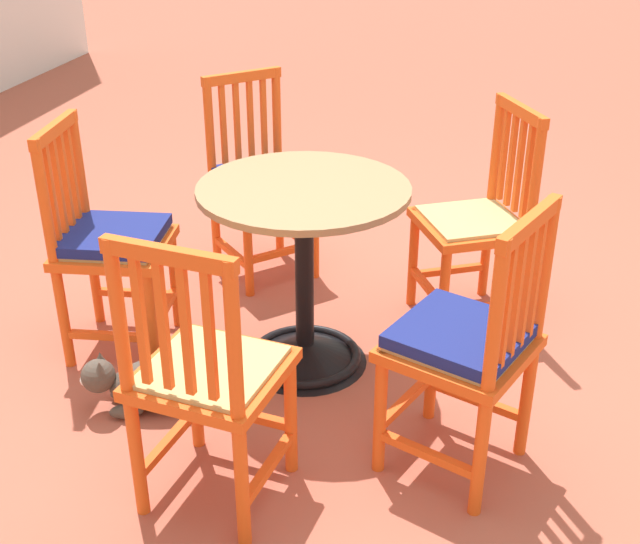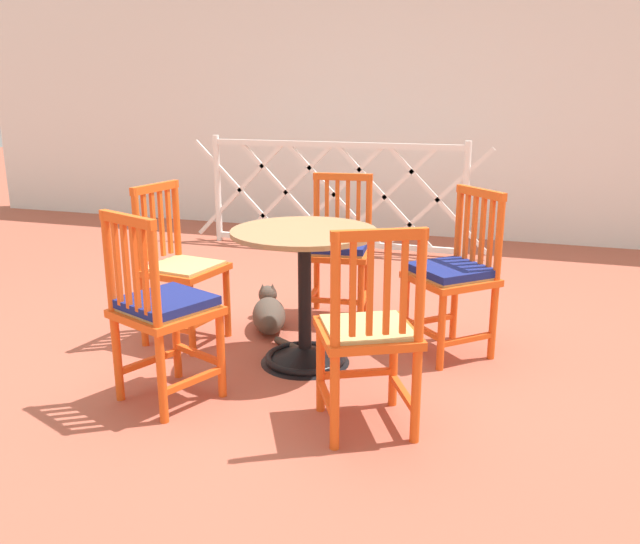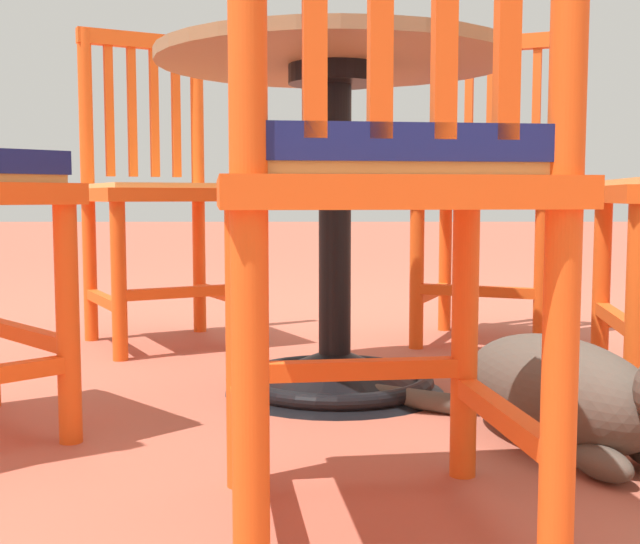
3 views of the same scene
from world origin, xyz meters
TOP-DOWN VIEW (x-y plane):
  - ground_plane at (0.00, 0.00)m, footprint 24.00×24.00m
  - cafe_table at (0.10, 0.06)m, footprint 0.76×0.76m
  - orange_chair_tucked_in at (-0.69, 0.15)m, footprint 0.46×0.46m
  - orange_chair_by_planter at (-0.37, -0.56)m, footprint 0.52×0.52m
  - orange_chair_facing_out at (0.60, -0.54)m, footprint 0.54×0.54m
  - orange_chair_at_corner at (0.83, 0.44)m, footprint 0.57×0.57m
  - orange_chair_near_fence at (0.06, 0.81)m, footprint 0.45×0.45m
  - tabby_cat at (-0.28, 0.49)m, footprint 0.50×0.61m

SIDE VIEW (x-z plane):
  - ground_plane at x=0.00m, z-range 0.00..0.00m
  - tabby_cat at x=-0.28m, z-range -0.02..0.21m
  - cafe_table at x=0.10m, z-range -0.08..0.65m
  - orange_chair_tucked_in at x=-0.69m, z-range -0.02..0.89m
  - orange_chair_facing_out at x=0.60m, z-range -0.02..0.89m
  - orange_chair_by_planter at x=-0.37m, z-range -0.01..0.90m
  - orange_chair_at_corner at x=0.83m, z-range -0.01..0.90m
  - orange_chair_near_fence at x=0.06m, z-range -0.01..0.90m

